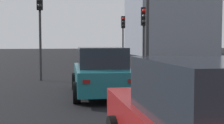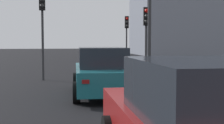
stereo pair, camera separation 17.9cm
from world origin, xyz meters
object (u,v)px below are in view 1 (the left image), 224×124
(traffic_light_far_left, at_px, (144,27))
(traffic_light_near_left, at_px, (40,16))
(traffic_light_near_right, at_px, (123,30))
(car_teal_lead, at_px, (101,73))

(traffic_light_far_left, bearing_deg, traffic_light_near_left, -78.43)
(traffic_light_near_right, distance_m, traffic_light_far_left, 8.02)
(traffic_light_near_left, bearing_deg, traffic_light_far_left, 91.85)
(car_teal_lead, height_order, traffic_light_far_left, traffic_light_far_left)
(traffic_light_near_right, bearing_deg, traffic_light_near_left, -33.92)
(traffic_light_near_right, xyz_separation_m, traffic_light_far_left, (-7.99, 0.70, -0.15))
(car_teal_lead, distance_m, traffic_light_near_left, 5.40)
(car_teal_lead, height_order, traffic_light_near_right, traffic_light_near_right)
(traffic_light_near_left, distance_m, traffic_light_far_left, 5.05)
(traffic_light_near_right, bearing_deg, car_teal_lead, -14.75)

